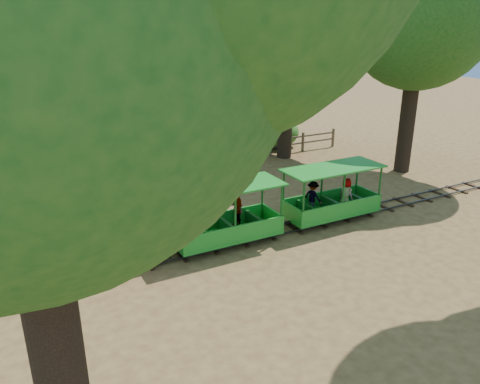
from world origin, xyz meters
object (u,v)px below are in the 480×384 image
carriage_front (224,221)px  carriage_rear (330,200)px  fence (178,157)px  locomotive (113,209)px

carriage_front → carriage_rear: same height
carriage_rear → fence: (-2.49, 7.97, -0.18)m
locomotive → carriage_rear: bearing=-0.4°
carriage_rear → fence: carriage_rear is taller
locomotive → carriage_front: locomotive is taller
fence → carriage_rear: bearing=-72.7°
locomotive → fence: 9.34m
carriage_front → fence: bearing=79.0°
locomotive → carriage_front: 3.40m
carriage_front → fence: 8.13m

